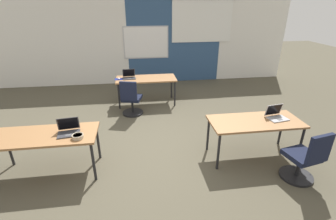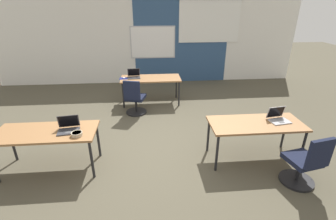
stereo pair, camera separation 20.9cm
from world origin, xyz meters
The scene contains 13 objects.
ground_plane centered at (0.00, 0.00, 0.00)m, with size 24.00×24.00×0.00m.
back_wall_assembly centered at (0.05, 4.20, 1.41)m, with size 10.00×0.27×2.80m.
desk_near_left centered at (-1.75, -0.60, 0.66)m, with size 1.60×0.70×0.72m.
desk_near_right centered at (1.75, -0.60, 0.66)m, with size 1.60×0.70×0.72m.
desk_far_center centered at (0.00, 2.20, 0.66)m, with size 1.60×0.70×0.72m.
laptop_near_left_inner centered at (-1.38, -0.60, 0.77)m, with size 0.36×0.32×0.23m.
laptop_far_left centered at (-0.45, 2.26, 0.77)m, with size 0.35×0.31×0.23m.
mousepad_far_left centered at (-0.72, 2.20, 0.72)m, with size 0.22×0.19×0.00m.
mouse_far_left centered at (-0.72, 2.20, 0.74)m, with size 0.08×0.11×0.03m.
chair_far_left centered at (-0.42, 1.48, 0.38)m, with size 0.54×0.60×0.92m.
laptop_near_right_end centered at (2.16, -0.55, 0.77)m, with size 0.37×0.33×0.23m.
chair_near_right_end centered at (2.24, -1.36, 0.38)m, with size 0.52×0.57×0.92m.
snack_bowl centered at (-1.21, -0.78, 0.76)m, with size 0.18×0.18×0.06m.
Camera 2 is at (-0.08, -4.17, 2.65)m, focal length 26.05 mm.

